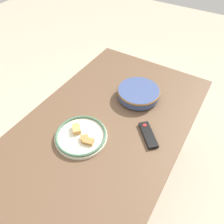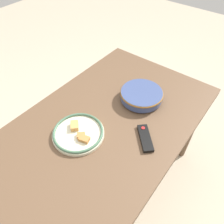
{
  "view_description": "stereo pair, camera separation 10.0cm",
  "coord_description": "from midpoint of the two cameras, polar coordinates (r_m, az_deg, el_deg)",
  "views": [
    {
      "loc": [
        0.67,
        0.46,
        1.74
      ],
      "look_at": [
        -0.08,
        0.0,
        0.81
      ],
      "focal_mm": 35.0,
      "sensor_mm": 36.0,
      "label": 1
    },
    {
      "loc": [
        0.62,
        0.55,
        1.74
      ],
      "look_at": [
        -0.08,
        0.0,
        0.81
      ],
      "focal_mm": 35.0,
      "sensor_mm": 36.0,
      "label": 2
    }
  ],
  "objects": [
    {
      "name": "tv_remote",
      "position": [
        1.21,
        11.05,
        -6.79
      ],
      "size": [
        0.17,
        0.16,
        0.02
      ],
      "rotation": [
        0.0,
        0.0,
        2.34
      ],
      "color": "black",
      "rests_on": "dining_table"
    },
    {
      "name": "noodle_bowl",
      "position": [
        1.4,
        9.73,
        4.3
      ],
      "size": [
        0.27,
        0.27,
        0.07
      ],
      "color": "#384775",
      "rests_on": "dining_table"
    },
    {
      "name": "ground_plane",
      "position": [
        1.92,
        -0.06,
        -18.2
      ],
      "size": [
        8.0,
        8.0,
        0.0
      ],
      "primitive_type": "plane",
      "color": "#B7A88E"
    },
    {
      "name": "food_plate",
      "position": [
        1.21,
        -6.46,
        -5.53
      ],
      "size": [
        0.29,
        0.29,
        0.05
      ],
      "color": "beige",
      "rests_on": "dining_table"
    },
    {
      "name": "dining_table",
      "position": [
        1.33,
        -0.09,
        -5.53
      ],
      "size": [
        1.45,
        0.88,
        0.77
      ],
      "color": "brown",
      "rests_on": "ground_plane"
    }
  ]
}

